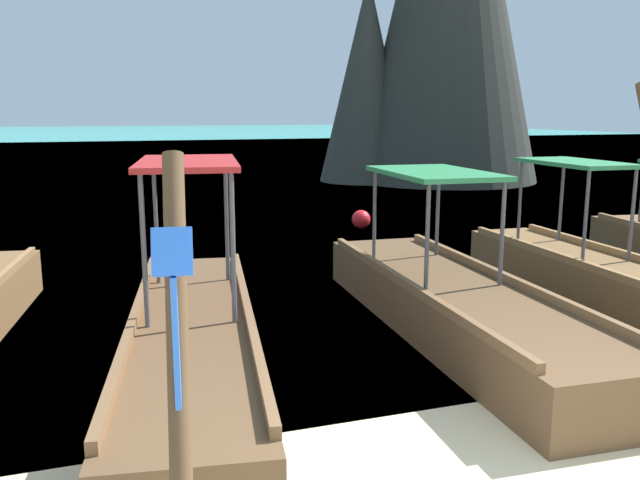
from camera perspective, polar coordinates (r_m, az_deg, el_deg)
name	(u,v)px	position (r m, az deg, el deg)	size (l,w,h in m)	color
sea_water	(124,140)	(65.00, -16.60, 8.32)	(120.00, 120.00, 0.00)	#2DB29E
longtail_boat_blue_ribbon	(193,340)	(6.87, -10.95, -8.47)	(2.03, 6.33, 2.42)	brown
longtail_boat_red_ribbon	(457,304)	(8.06, 11.75, -5.48)	(1.66, 6.61, 2.85)	brown
longtail_boat_violet_ribbon	(598,275)	(10.19, 22.94, -2.78)	(1.32, 6.00, 2.48)	brown
mooring_buoy_near	(361,219)	(14.96, 3.58, 1.79)	(0.43, 0.43, 0.43)	red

